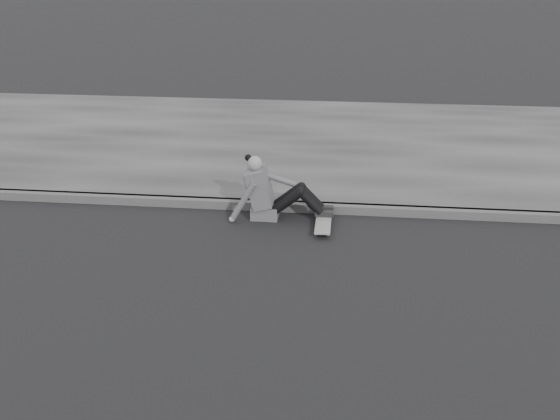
# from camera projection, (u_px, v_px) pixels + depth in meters

# --- Properties ---
(ground) EXTENTS (80.00, 80.00, 0.00)m
(ground) POSITION_uv_depth(u_px,v_px,m) (552.00, 327.00, 6.04)
(ground) COLOR black
(ground) RESTS_ON ground
(curb) EXTENTS (24.00, 0.16, 0.12)m
(curb) POSITION_uv_depth(u_px,v_px,m) (497.00, 215.00, 8.37)
(curb) COLOR #4D4D4D
(curb) RESTS_ON ground
(sidewalk) EXTENTS (24.00, 6.00, 0.12)m
(sidewalk) POSITION_uv_depth(u_px,v_px,m) (461.00, 147.00, 11.12)
(sidewalk) COLOR #3E3E3E
(sidewalk) RESTS_ON ground
(skateboard) EXTENTS (0.20, 0.78, 0.09)m
(skateboard) POSITION_uv_depth(u_px,v_px,m) (323.00, 222.00, 8.13)
(skateboard) COLOR gray
(skateboard) RESTS_ON ground
(seated_woman) EXTENTS (1.38, 0.46, 0.88)m
(seated_woman) POSITION_uv_depth(u_px,v_px,m) (270.00, 192.00, 8.31)
(seated_woman) COLOR #57575A
(seated_woman) RESTS_ON ground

